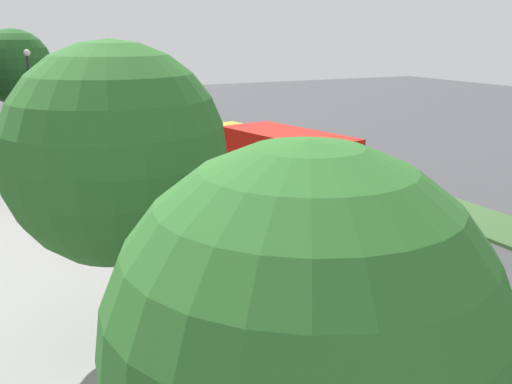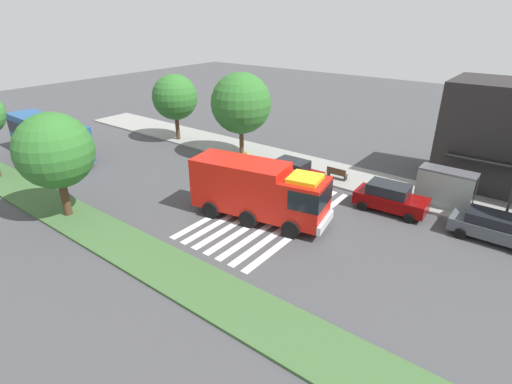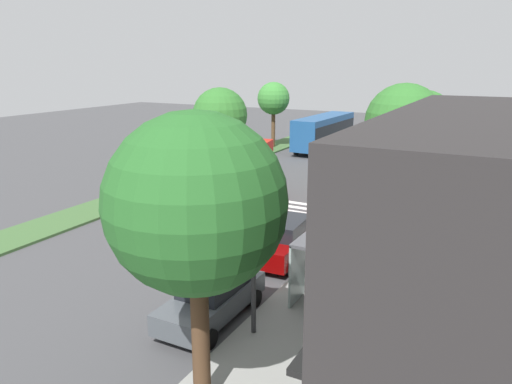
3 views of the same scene
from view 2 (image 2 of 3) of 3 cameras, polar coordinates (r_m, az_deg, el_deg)
name	(u,v)px [view 2 (image 2 of 3)]	position (r m, az deg, el deg)	size (l,w,h in m)	color
ground_plane	(261,212)	(25.97, 0.78, -2.91)	(120.00, 120.00, 0.00)	#424244
sidewalk	(326,171)	(32.84, 10.09, 2.95)	(60.00, 4.74, 0.14)	gray
median_strip	(168,268)	(21.01, -12.62, -10.74)	(60.00, 3.00, 0.14)	#3D6033
crosswalk	(268,214)	(25.68, 1.76, -3.24)	(5.85, 11.69, 0.01)	silver
fire_truck	(261,190)	(24.22, 0.76, 0.34)	(9.04, 4.15, 3.69)	red
parked_car_west	(293,172)	(30.04, 5.44, 2.90)	(4.27, 2.12, 1.84)	#720505
parked_car_mid	(390,198)	(27.19, 18.83, -0.79)	(4.64, 2.29, 1.86)	#720505
parked_car_east	(494,227)	(26.30, 31.15, -4.36)	(4.67, 2.07, 1.62)	#474C51
transit_bus	(48,135)	(39.61, -27.84, 7.27)	(10.76, 3.18, 3.46)	navy
bus_stop_shelter	(446,182)	(28.55, 25.75, 1.32)	(3.50, 1.40, 2.46)	#4C4C51
bench_near_shelter	(384,185)	(29.94, 17.97, 0.97)	(1.60, 0.50, 0.90)	#4C3823
bench_west_of_shelter	(337,173)	(31.21, 11.61, 2.68)	(1.60, 0.50, 0.90)	#4C3823
sidewalk_tree_far_west	(175,97)	(40.33, -11.66, 13.28)	(4.40, 4.40, 6.44)	#47301E
sidewalk_tree_west	(241,103)	(34.48, -2.18, 12.69)	(5.19, 5.19, 7.32)	#513823
median_tree_west	(55,151)	(26.62, -27.12, 5.29)	(4.60, 4.60, 6.59)	#47301E
fire_hydrant	(246,156)	(34.72, -1.39, 5.29)	(0.28, 0.28, 0.70)	gold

